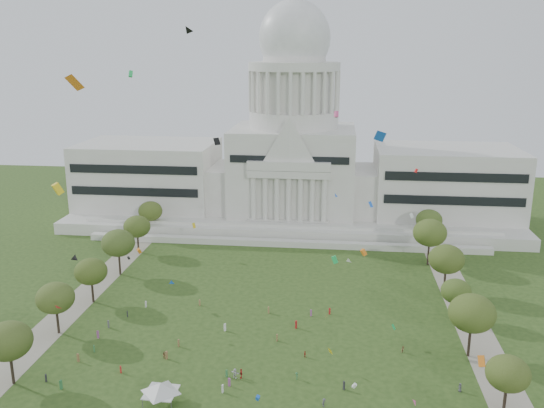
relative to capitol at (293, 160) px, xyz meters
name	(u,v)px	position (x,y,z in m)	size (l,w,h in m)	color
ground	(245,390)	(0.00, -113.59, -22.30)	(400.00, 400.00, 0.00)	#2B4519
capitol	(293,160)	(0.00, 0.00, 0.00)	(160.00, 64.50, 91.30)	silver
path_left	(72,308)	(-48.00, -83.59, -22.28)	(8.00, 160.00, 0.04)	gray
path_right	(473,329)	(48.00, -83.59, -22.28)	(8.00, 160.00, 0.04)	gray
row_tree_l_1	(8,341)	(-44.07, -116.55, -13.34)	(8.86, 8.86, 12.59)	black
row_tree_r_1	(508,374)	(46.22, -115.34, -14.64)	(7.58, 7.58, 10.78)	black
row_tree_l_2	(55,298)	(-45.04, -96.29, -13.79)	(8.42, 8.42, 11.97)	black
row_tree_r_2	(472,313)	(44.17, -96.15, -12.64)	(9.55, 9.55, 13.58)	black
row_tree_l_3	(91,272)	(-44.09, -79.67, -14.09)	(8.12, 8.12, 11.55)	black
row_tree_r_3	(456,291)	(44.40, -79.10, -15.21)	(7.01, 7.01, 9.98)	black
row_tree_l_4	(118,243)	(-44.08, -61.17, -12.90)	(9.29, 9.29, 13.21)	black
row_tree_r_4	(446,259)	(44.76, -63.55, -13.01)	(9.19, 9.19, 13.06)	black
row_tree_l_5	(137,227)	(-45.22, -42.58, -13.88)	(8.33, 8.33, 11.85)	black
row_tree_r_5	(430,233)	(43.49, -43.40, -12.37)	(9.82, 9.82, 13.96)	black
row_tree_l_6	(150,211)	(-46.87, -24.45, -14.02)	(8.19, 8.19, 11.64)	black
row_tree_r_6	(429,220)	(45.96, -25.46, -13.79)	(8.42, 8.42, 11.97)	black
event_tent	(161,387)	(-14.11, -119.71, -18.95)	(8.09, 8.09, 4.32)	#4C4C4C
person_0	(460,387)	(39.89, -109.65, -21.44)	(0.84, 0.54, 1.71)	#4C4C51
person_2	(403,349)	(30.88, -96.33, -21.54)	(0.73, 0.45, 1.51)	olive
person_3	(297,376)	(9.41, -109.03, -21.54)	(0.97, 0.50, 1.50)	#33723F
person_4	(241,373)	(-1.29, -109.75, -21.31)	(1.16, 0.63, 1.98)	#B21E1E
person_5	(235,373)	(-2.47, -109.91, -21.28)	(1.88, 0.74, 2.03)	silver
person_8	(164,355)	(-18.27, -104.30, -21.53)	(0.74, 0.46, 1.53)	olive
person_9	(324,403)	(14.90, -117.28, -21.47)	(1.07, 0.55, 1.66)	#4C4C51
person_10	(305,354)	(10.52, -100.54, -21.59)	(0.82, 0.45, 1.41)	#B21E1E
distant_crowd	(189,342)	(-14.48, -98.49, -21.46)	(57.05, 39.22, 1.86)	#33723F
kite_swarm	(267,254)	(3.51, -107.10, 2.49)	(80.15, 109.18, 62.61)	red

